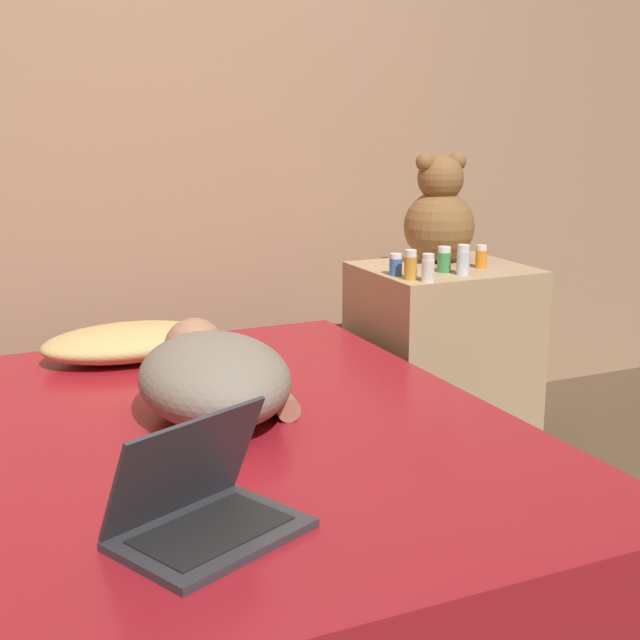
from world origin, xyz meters
name	(u,v)px	position (x,y,z in m)	size (l,w,h in m)	color
ground_plane	(227,604)	(0.00, 0.00, 0.00)	(12.00, 12.00, 0.00)	brown
wall_back	(103,86)	(0.00, 1.19, 1.30)	(8.00, 0.06, 2.60)	tan
bed	(224,519)	(0.00, 0.00, 0.24)	(1.41, 1.81, 0.48)	#4C331E
nightstand	(441,361)	(1.05, 0.66, 0.34)	(0.56, 0.48, 0.69)	tan
pillow	(129,342)	(-0.07, 0.69, 0.53)	(0.53, 0.31, 0.11)	tan
person_lying	(213,374)	(0.02, 0.12, 0.58)	(0.45, 0.71, 0.20)	gray
laptop	(201,508)	(-0.21, -0.51, 0.53)	(0.39, 0.34, 0.23)	#333338
teddy_bear	(439,215)	(1.08, 0.76, 0.85)	(0.25, 0.25, 0.39)	brown
bottle_white	(428,268)	(0.85, 0.45, 0.73)	(0.04, 0.04, 0.09)	white
bottle_blue	(396,265)	(0.81, 0.60, 0.72)	(0.04, 0.04, 0.07)	#3866B2
bottle_amber	(411,265)	(0.82, 0.51, 0.73)	(0.04, 0.04, 0.10)	gold
bottle_green	(444,260)	(0.99, 0.58, 0.73)	(0.05, 0.05, 0.09)	#3D8E4C
bottle_clear	(463,260)	(1.02, 0.51, 0.74)	(0.04, 0.04, 0.10)	silver
bottle_orange	(481,257)	(1.15, 0.59, 0.72)	(0.04, 0.04, 0.08)	orange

